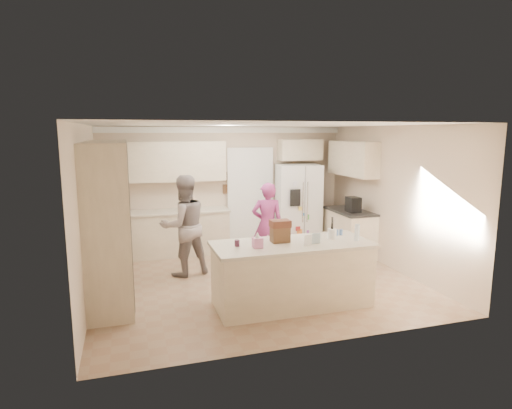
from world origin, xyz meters
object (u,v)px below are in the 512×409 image
object	(u,v)px
refrigerator	(298,206)
island_base	(292,275)
utensil_crock	(332,234)
teen_boy	(184,226)
coffee_maker	(353,205)
teen_girl	(267,225)
dollhouse_body	(280,234)
tissue_box	(257,243)

from	to	relation	value
refrigerator	island_base	bearing A→B (deg)	-105.48
utensil_crock	teen_boy	distance (m)	2.62
refrigerator	coffee_maker	bearing A→B (deg)	-46.12
island_base	teen_girl	world-z (taller)	teen_girl
coffee_maker	teen_girl	size ratio (longest dim) A/B	0.19
dollhouse_body	teen_girl	bearing A→B (deg)	77.44
utensil_crock	teen_boy	bearing A→B (deg)	138.34
coffee_maker	island_base	xyz separation A→B (m)	(-2.05, -1.90, -0.63)
refrigerator	island_base	distance (m)	3.25
coffee_maker	island_base	bearing A→B (deg)	-137.17
utensil_crock	tissue_box	world-z (taller)	utensil_crock
utensil_crock	island_base	bearing A→B (deg)	-175.60
refrigerator	dollhouse_body	world-z (taller)	refrigerator
island_base	dollhouse_body	bearing A→B (deg)	146.31
tissue_box	dollhouse_body	size ratio (longest dim) A/B	0.54
island_base	teen_boy	distance (m)	2.26
coffee_maker	tissue_box	world-z (taller)	coffee_maker
tissue_box	teen_boy	size ratio (longest dim) A/B	0.08
refrigerator	dollhouse_body	xyz separation A→B (m)	(-1.46, -2.84, 0.14)
dollhouse_body	teen_boy	xyz separation A→B (m)	(-1.15, 1.69, -0.15)
island_base	utensil_crock	distance (m)	0.86
refrigerator	island_base	xyz separation A→B (m)	(-1.31, -2.94, -0.46)
dollhouse_body	tissue_box	bearing A→B (deg)	-153.43
tissue_box	teen_boy	xyz separation A→B (m)	(-0.75, 1.89, -0.11)
refrigerator	utensil_crock	size ratio (longest dim) A/B	12.00
coffee_maker	dollhouse_body	size ratio (longest dim) A/B	1.15
refrigerator	tissue_box	size ratio (longest dim) A/B	12.86
refrigerator	teen_girl	xyz separation A→B (m)	(-1.07, -1.11, -0.11)
tissue_box	teen_girl	bearing A→B (deg)	67.87
tissue_box	teen_boy	world-z (taller)	teen_boy
island_base	teen_boy	bearing A→B (deg)	126.10
utensil_crock	teen_girl	world-z (taller)	teen_girl
teen_boy	dollhouse_body	bearing A→B (deg)	109.63
utensil_crock	teen_boy	xyz separation A→B (m)	(-1.95, 1.74, -0.12)
teen_boy	teen_girl	size ratio (longest dim) A/B	1.11
tissue_box	refrigerator	bearing A→B (deg)	58.58
utensil_crock	teen_girl	xyz separation A→B (m)	(-0.41, 1.78, -0.21)
coffee_maker	dollhouse_body	distance (m)	2.84
coffee_maker	tissue_box	distance (m)	3.28
utensil_crock	dollhouse_body	xyz separation A→B (m)	(-0.80, 0.05, 0.04)
tissue_box	teen_girl	xyz separation A→B (m)	(0.79, 1.93, -0.20)
coffee_maker	island_base	distance (m)	2.87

